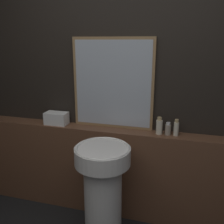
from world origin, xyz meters
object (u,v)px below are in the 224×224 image
at_px(towel_stack, 56,118).
at_px(shampoo_bottle, 159,126).
at_px(lotion_bottle, 176,128).
at_px(mirror, 113,84).
at_px(pedestal_sink, 103,188).
at_px(conditioner_bottle, 168,129).

xyz_separation_m(towel_stack, shampoo_bottle, (1.01, 0.00, 0.01)).
bearing_deg(shampoo_bottle, lotion_bottle, 0.00).
xyz_separation_m(mirror, towel_stack, (-0.56, -0.07, -0.36)).
relative_size(mirror, towel_stack, 3.79).
distance_m(pedestal_sink, lotion_bottle, 0.81).
relative_size(towel_stack, shampoo_bottle, 1.41).
bearing_deg(shampoo_bottle, pedestal_sink, -137.42).
height_order(towel_stack, conditioner_bottle, towel_stack).
xyz_separation_m(pedestal_sink, towel_stack, (-0.60, 0.38, 0.44)).
relative_size(shampoo_bottle, lotion_bottle, 1.06).
bearing_deg(mirror, conditioner_bottle, -7.88).
xyz_separation_m(conditioner_bottle, lotion_bottle, (0.07, 0.00, 0.02)).
xyz_separation_m(mirror, lotion_bottle, (0.59, -0.07, -0.35)).
bearing_deg(shampoo_bottle, conditioner_bottle, 0.00).
xyz_separation_m(pedestal_sink, lotion_bottle, (0.55, 0.38, 0.45)).
height_order(towel_stack, shampoo_bottle, shampoo_bottle).
xyz_separation_m(shampoo_bottle, lotion_bottle, (0.15, 0.00, -0.00)).
distance_m(mirror, shampoo_bottle, 0.57).
xyz_separation_m(towel_stack, lotion_bottle, (1.15, 0.00, 0.01)).
xyz_separation_m(towel_stack, conditioner_bottle, (1.08, 0.00, -0.01)).
bearing_deg(pedestal_sink, shampoo_bottle, 42.58).
relative_size(pedestal_sink, conditioner_bottle, 7.73).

